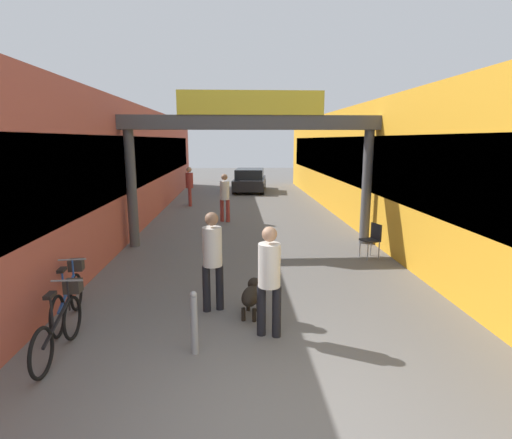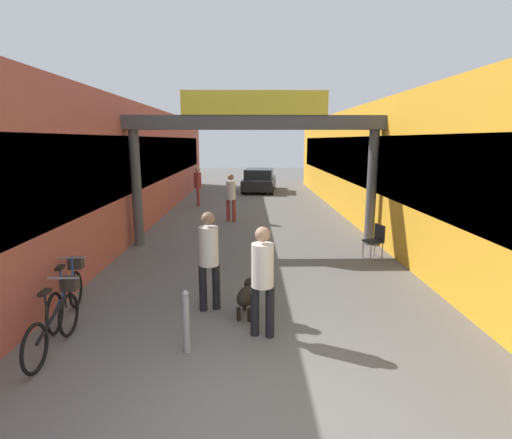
{
  "view_description": "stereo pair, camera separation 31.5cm",
  "coord_description": "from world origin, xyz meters",
  "px_view_note": "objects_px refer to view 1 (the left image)",
  "views": [
    {
      "loc": [
        -0.44,
        -3.65,
        3.0
      ],
      "look_at": [
        0.0,
        4.84,
        1.3
      ],
      "focal_mm": 28.0,
      "sensor_mm": 36.0,
      "label": 1
    },
    {
      "loc": [
        -0.13,
        -3.66,
        3.0
      ],
      "look_at": [
        0.0,
        4.84,
        1.3
      ],
      "focal_mm": 28.0,
      "sensor_mm": 36.0,
      "label": 2
    }
  ],
  "objects_px": {
    "bollard_post_metal": "(194,322)",
    "cafe_chair_black_nearer": "(373,237)",
    "bicycle_blue_second": "(69,295)",
    "pedestrian_companion": "(212,255)",
    "pedestrian_with_dog": "(269,274)",
    "pedestrian_carrying_crate": "(225,194)",
    "bicycle_black_nearest": "(61,323)",
    "pedestrian_elderly_walking": "(189,184)",
    "parked_car_black": "(250,180)",
    "dog_on_leash": "(252,294)"
  },
  "relations": [
    {
      "from": "bicycle_blue_second",
      "to": "cafe_chair_black_nearer",
      "type": "relative_size",
      "value": 1.89
    },
    {
      "from": "pedestrian_carrying_crate",
      "to": "pedestrian_with_dog",
      "type": "bearing_deg",
      "value": -84.28
    },
    {
      "from": "pedestrian_carrying_crate",
      "to": "pedestrian_elderly_walking",
      "type": "distance_m",
      "value": 4.07
    },
    {
      "from": "bollard_post_metal",
      "to": "bicycle_black_nearest",
      "type": "bearing_deg",
      "value": 175.64
    },
    {
      "from": "pedestrian_companion",
      "to": "cafe_chair_black_nearer",
      "type": "relative_size",
      "value": 2.01
    },
    {
      "from": "pedestrian_carrying_crate",
      "to": "pedestrian_elderly_walking",
      "type": "relative_size",
      "value": 0.99
    },
    {
      "from": "pedestrian_with_dog",
      "to": "pedestrian_carrying_crate",
      "type": "relative_size",
      "value": 0.98
    },
    {
      "from": "dog_on_leash",
      "to": "bollard_post_metal",
      "type": "height_order",
      "value": "bollard_post_metal"
    },
    {
      "from": "pedestrian_companion",
      "to": "cafe_chair_black_nearer",
      "type": "distance_m",
      "value": 5.0
    },
    {
      "from": "bollard_post_metal",
      "to": "cafe_chair_black_nearer",
      "type": "xyz_separation_m",
      "value": [
        4.12,
        4.53,
        0.06
      ]
    },
    {
      "from": "dog_on_leash",
      "to": "parked_car_black",
      "type": "bearing_deg",
      "value": 88.0
    },
    {
      "from": "bicycle_black_nearest",
      "to": "cafe_chair_black_nearer",
      "type": "height_order",
      "value": "bicycle_black_nearest"
    },
    {
      "from": "pedestrian_elderly_walking",
      "to": "bollard_post_metal",
      "type": "xyz_separation_m",
      "value": [
        1.49,
        -13.09,
        -0.56
      ]
    },
    {
      "from": "pedestrian_with_dog",
      "to": "cafe_chair_black_nearer",
      "type": "relative_size",
      "value": 1.96
    },
    {
      "from": "pedestrian_with_dog",
      "to": "pedestrian_companion",
      "type": "height_order",
      "value": "pedestrian_companion"
    },
    {
      "from": "pedestrian_companion",
      "to": "pedestrian_elderly_walking",
      "type": "xyz_separation_m",
      "value": [
        -1.68,
        11.62,
        0.0
      ]
    },
    {
      "from": "pedestrian_elderly_walking",
      "to": "dog_on_leash",
      "type": "relative_size",
      "value": 2.17
    },
    {
      "from": "pedestrian_companion",
      "to": "bicycle_black_nearest",
      "type": "xyz_separation_m",
      "value": [
        -2.09,
        -1.33,
        -0.59
      ]
    },
    {
      "from": "bicycle_black_nearest",
      "to": "bollard_post_metal",
      "type": "relative_size",
      "value": 1.8
    },
    {
      "from": "dog_on_leash",
      "to": "bicycle_black_nearest",
      "type": "distance_m",
      "value": 2.99
    },
    {
      "from": "pedestrian_with_dog",
      "to": "bicycle_black_nearest",
      "type": "bearing_deg",
      "value": -173.73
    },
    {
      "from": "pedestrian_carrying_crate",
      "to": "cafe_chair_black_nearer",
      "type": "relative_size",
      "value": 2.0
    },
    {
      "from": "bollard_post_metal",
      "to": "parked_car_black",
      "type": "relative_size",
      "value": 0.23
    },
    {
      "from": "pedestrian_companion",
      "to": "parked_car_black",
      "type": "height_order",
      "value": "pedestrian_companion"
    },
    {
      "from": "pedestrian_with_dog",
      "to": "pedestrian_carrying_crate",
      "type": "xyz_separation_m",
      "value": [
        -0.89,
        8.92,
        0.02
      ]
    },
    {
      "from": "dog_on_leash",
      "to": "bicycle_blue_second",
      "type": "bearing_deg",
      "value": -179.26
    },
    {
      "from": "cafe_chair_black_nearer",
      "to": "parked_car_black",
      "type": "distance_m",
      "value": 14.05
    },
    {
      "from": "parked_car_black",
      "to": "bicycle_black_nearest",
      "type": "bearing_deg",
      "value": -100.49
    },
    {
      "from": "bicycle_blue_second",
      "to": "pedestrian_elderly_walking",
      "type": "bearing_deg",
      "value": 86.51
    },
    {
      "from": "pedestrian_elderly_walking",
      "to": "bicycle_black_nearest",
      "type": "bearing_deg",
      "value": -91.81
    },
    {
      "from": "pedestrian_elderly_walking",
      "to": "parked_car_black",
      "type": "relative_size",
      "value": 0.43
    },
    {
      "from": "bicycle_blue_second",
      "to": "parked_car_black",
      "type": "height_order",
      "value": "parked_car_black"
    },
    {
      "from": "bollard_post_metal",
      "to": "cafe_chair_black_nearer",
      "type": "distance_m",
      "value": 6.12
    },
    {
      "from": "pedestrian_companion",
      "to": "bicycle_black_nearest",
      "type": "height_order",
      "value": "pedestrian_companion"
    },
    {
      "from": "pedestrian_with_dog",
      "to": "pedestrian_companion",
      "type": "distance_m",
      "value": 1.35
    },
    {
      "from": "bicycle_black_nearest",
      "to": "parked_car_black",
      "type": "xyz_separation_m",
      "value": [
        3.37,
        18.18,
        0.21
      ]
    },
    {
      "from": "pedestrian_elderly_walking",
      "to": "bicycle_blue_second",
      "type": "distance_m",
      "value": 11.91
    },
    {
      "from": "bicycle_black_nearest",
      "to": "bollard_post_metal",
      "type": "bearing_deg",
      "value": -4.36
    },
    {
      "from": "pedestrian_companion",
      "to": "pedestrian_elderly_walking",
      "type": "bearing_deg",
      "value": 98.23
    },
    {
      "from": "bicycle_black_nearest",
      "to": "dog_on_leash",
      "type": "bearing_deg",
      "value": 21.99
    },
    {
      "from": "pedestrian_carrying_crate",
      "to": "bollard_post_metal",
      "type": "distance_m",
      "value": 9.41
    },
    {
      "from": "pedestrian_carrying_crate",
      "to": "bicycle_black_nearest",
      "type": "xyz_separation_m",
      "value": [
        -2.11,
        -9.25,
        -0.59
      ]
    },
    {
      "from": "pedestrian_carrying_crate",
      "to": "pedestrian_companion",
      "type": "bearing_deg",
      "value": -90.13
    },
    {
      "from": "pedestrian_elderly_walking",
      "to": "bicycle_black_nearest",
      "type": "xyz_separation_m",
      "value": [
        -0.41,
        -12.95,
        -0.6
      ]
    },
    {
      "from": "bollard_post_metal",
      "to": "pedestrian_companion",
      "type": "bearing_deg",
      "value": 82.76
    },
    {
      "from": "pedestrian_carrying_crate",
      "to": "bicycle_blue_second",
      "type": "distance_m",
      "value": 8.54
    },
    {
      "from": "pedestrian_elderly_walking",
      "to": "bicycle_blue_second",
      "type": "relative_size",
      "value": 1.06
    },
    {
      "from": "pedestrian_elderly_walking",
      "to": "parked_car_black",
      "type": "bearing_deg",
      "value": 60.53
    },
    {
      "from": "pedestrian_companion",
      "to": "bicycle_blue_second",
      "type": "distance_m",
      "value": 2.49
    },
    {
      "from": "pedestrian_companion",
      "to": "pedestrian_carrying_crate",
      "type": "height_order",
      "value": "pedestrian_companion"
    }
  ]
}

